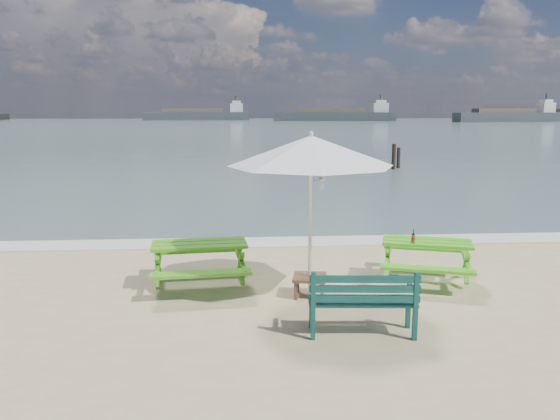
{
  "coord_description": "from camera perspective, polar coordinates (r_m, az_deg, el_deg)",
  "views": [
    {
      "loc": [
        -0.78,
        -6.83,
        2.82
      ],
      "look_at": [
        -0.1,
        3.0,
        1.0
      ],
      "focal_mm": 35.0,
      "sensor_mm": 36.0,
      "label": 1
    }
  ],
  "objects": [
    {
      "name": "swimmer",
      "position": [
        22.05,
        4.21,
        1.96
      ],
      "size": [
        0.61,
        0.43,
        1.57
      ],
      "color": "tan",
      "rests_on": "ground"
    },
    {
      "name": "side_table",
      "position": [
        8.44,
        3.11,
        -7.86
      ],
      "size": [
        0.58,
        0.58,
        0.32
      ],
      "color": "brown",
      "rests_on": "ground"
    },
    {
      "name": "picnic_table_left",
      "position": [
        8.94,
        -8.37,
        -5.72
      ],
      "size": [
        1.67,
        1.82,
        0.72
      ],
      "color": "#449D17",
      "rests_on": "ground"
    },
    {
      "name": "beer_bottle",
      "position": [
        9.1,
        13.74,
        -2.92
      ],
      "size": [
        0.06,
        0.06,
        0.23
      ],
      "color": "#8C5514",
      "rests_on": "picnic_table_right"
    },
    {
      "name": "picnic_table_right",
      "position": [
        9.42,
        15.02,
        -5.23
      ],
      "size": [
        1.85,
        1.96,
        0.69
      ],
      "color": "#49BB1C",
      "rests_on": "ground"
    },
    {
      "name": "park_bench",
      "position": [
        7.14,
        8.54,
        -10.71
      ],
      "size": [
        1.39,
        0.57,
        0.83
      ],
      "color": "#0E3E3A",
      "rests_on": "ground"
    },
    {
      "name": "cargo_ships",
      "position": [
        143.91,
        18.19,
        9.32
      ],
      "size": [
        144.19,
        31.08,
        4.4
      ],
      "color": "#363C40",
      "rests_on": "ground"
    },
    {
      "name": "sea",
      "position": [
        91.88,
        -3.47,
        8.71
      ],
      "size": [
        300.0,
        300.0,
        0.0
      ],
      "primitive_type": "plane",
      "color": "slate",
      "rests_on": "ground"
    },
    {
      "name": "foam_strip",
      "position": [
        11.8,
        -0.02,
        -3.33
      ],
      "size": [
        22.0,
        0.9,
        0.01
      ],
      "primitive_type": "cube",
      "color": "silver",
      "rests_on": "ground"
    },
    {
      "name": "patio_umbrella",
      "position": [
        8.04,
        3.25,
        6.19
      ],
      "size": [
        2.88,
        2.88,
        2.45
      ],
      "color": "silver",
      "rests_on": "ground"
    },
    {
      "name": "mooring_pilings",
      "position": [
        26.79,
        11.99,
        5.21
      ],
      "size": [
        0.59,
        0.79,
        1.42
      ],
      "color": "black",
      "rests_on": "ground"
    }
  ]
}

